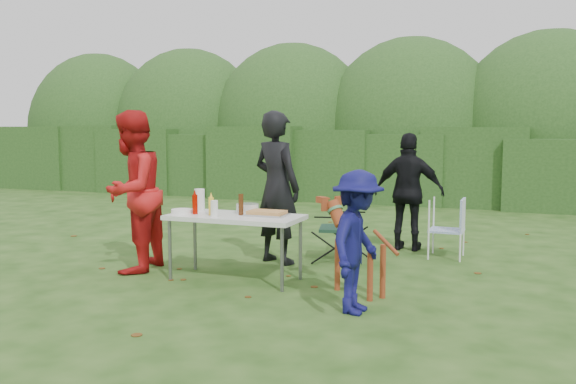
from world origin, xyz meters
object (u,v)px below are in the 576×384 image
(camping_chair, at_px, (340,224))
(beer_bottle, at_px, (241,204))
(lawn_chair, at_px, (447,228))
(ketchup_bottle, at_px, (195,204))
(dog, at_px, (360,249))
(paper_towel_roll, at_px, (200,200))
(person_black_puffy, at_px, (409,192))
(folding_table, at_px, (235,220))
(mustard_bottle, at_px, (211,206))
(person_red_jacket, at_px, (132,192))
(child, at_px, (357,242))
(person_cook, at_px, (277,187))

(camping_chair, bearing_deg, beer_bottle, 46.97)
(lawn_chair, distance_m, ketchup_bottle, 3.37)
(dog, bearing_deg, paper_towel_roll, 26.53)
(person_black_puffy, distance_m, paper_towel_roll, 3.05)
(camping_chair, bearing_deg, dog, 99.74)
(paper_towel_roll, bearing_deg, folding_table, -16.32)
(folding_table, xyz_separation_m, mustard_bottle, (-0.24, -0.10, 0.15))
(folding_table, distance_m, camping_chair, 1.62)
(mustard_bottle, distance_m, paper_towel_roll, 0.39)
(beer_bottle, bearing_deg, dog, -3.87)
(lawn_chair, bearing_deg, ketchup_bottle, 41.59)
(person_red_jacket, relative_size, dog, 1.93)
(mustard_bottle, bearing_deg, dog, 1.02)
(dog, height_order, camping_chair, camping_chair)
(person_black_puffy, height_order, ketchup_bottle, person_black_puffy)
(person_black_puffy, height_order, paper_towel_roll, person_black_puffy)
(lawn_chair, bearing_deg, person_red_jacket, 33.03)
(dog, bearing_deg, beer_bottle, 29.21)
(camping_chair, distance_m, ketchup_bottle, 1.99)
(dog, distance_m, paper_towel_roll, 2.05)
(person_black_puffy, bearing_deg, mustard_bottle, 54.80)
(person_black_puffy, bearing_deg, child, 91.33)
(folding_table, bearing_deg, person_black_puffy, 57.81)
(camping_chair, relative_size, lawn_chair, 1.21)
(person_cook, distance_m, beer_bottle, 0.98)
(person_red_jacket, height_order, mustard_bottle, person_red_jacket)
(person_black_puffy, xyz_separation_m, dog, (-0.06, -2.48, -0.35))
(person_cook, xyz_separation_m, ketchup_bottle, (-0.55, -1.09, -0.11))
(person_cook, height_order, camping_chair, person_cook)
(folding_table, xyz_separation_m, person_red_jacket, (-1.33, -0.06, 0.27))
(dog, xyz_separation_m, ketchup_bottle, (-1.91, -0.02, 0.38))
(child, height_order, ketchup_bottle, child)
(ketchup_bottle, height_order, paper_towel_roll, paper_towel_roll)
(person_cook, relative_size, ketchup_bottle, 8.76)
(person_red_jacket, distance_m, paper_towel_roll, 0.83)
(dog, relative_size, camping_chair, 1.03)
(paper_towel_roll, bearing_deg, child, -21.78)
(person_black_puffy, bearing_deg, lawn_chair, 149.82)
(person_black_puffy, relative_size, child, 1.24)
(ketchup_bottle, distance_m, paper_towel_roll, 0.27)
(person_black_puffy, height_order, mustard_bottle, person_black_puffy)
(child, xyz_separation_m, mustard_bottle, (-1.84, 0.59, 0.17))
(beer_bottle, bearing_deg, person_cook, 87.95)
(folding_table, relative_size, child, 1.13)
(dog, xyz_separation_m, paper_towel_roll, (-2.00, 0.23, 0.40))
(person_cook, bearing_deg, camping_chair, -130.01)
(camping_chair, relative_size, paper_towel_roll, 3.72)
(dog, bearing_deg, camping_chair, -33.36)
(camping_chair, height_order, lawn_chair, camping_chair)
(person_cook, xyz_separation_m, lawn_chair, (1.98, 1.09, -0.56))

